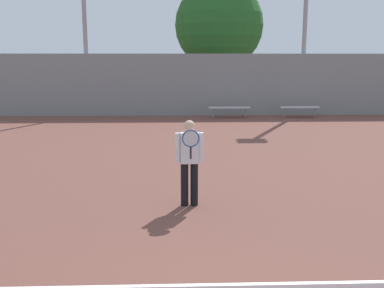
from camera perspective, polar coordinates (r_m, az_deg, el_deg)
The scene contains 5 objects.
tennis_player at distance 8.17m, azimuth -0.33°, elevation -1.88°, with size 0.52×0.41×1.60m.
bench_courtside_far at distance 20.98m, azimuth 13.53°, elevation 4.49°, with size 1.74×0.40×0.49m.
bench_adjacent_court at distance 20.35m, azimuth 4.77°, elevation 4.57°, with size 1.86×0.40×0.49m.
back_fence at distance 21.06m, azimuth -0.92°, elevation 7.51°, with size 34.02×0.06×2.86m.
tree_green_broad at distance 26.42m, azimuth 3.45°, elevation 14.78°, with size 5.01×5.01×6.98m.
Camera 1 is at (-0.42, -3.07, 2.71)m, focal length 42.00 mm.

